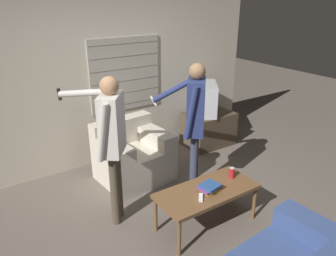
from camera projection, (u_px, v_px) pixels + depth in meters
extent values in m
plane|color=#665B51|center=(185.00, 228.00, 3.66)|extent=(16.00, 16.00, 0.00)
cube|color=beige|center=(104.00, 79.00, 4.74)|extent=(5.20, 0.06, 2.55)
cube|color=#A8A393|center=(126.00, 74.00, 4.87)|extent=(1.13, 0.02, 1.08)
cube|color=gray|center=(127.00, 104.00, 5.03)|extent=(1.11, 0.00, 0.01)
cube|color=gray|center=(127.00, 92.00, 4.96)|extent=(1.11, 0.00, 0.01)
cube|color=gray|center=(126.00, 81.00, 4.89)|extent=(1.11, 0.00, 0.01)
cube|color=gray|center=(126.00, 69.00, 4.82)|extent=(1.11, 0.00, 0.01)
cube|color=gray|center=(125.00, 56.00, 4.75)|extent=(1.11, 0.00, 0.01)
cube|color=gray|center=(124.00, 43.00, 4.68)|extent=(1.11, 0.00, 0.01)
cube|color=#384C7F|center=(324.00, 236.00, 2.79)|extent=(0.30, 0.88, 0.19)
cube|color=beige|center=(135.00, 164.00, 4.56)|extent=(0.98, 0.89, 0.46)
cube|color=beige|center=(122.00, 130.00, 4.62)|extent=(0.92, 0.28, 0.36)
cube|color=beige|center=(153.00, 136.00, 4.63)|extent=(0.31, 0.82, 0.21)
cube|color=beige|center=(112.00, 149.00, 4.24)|extent=(0.31, 0.82, 0.21)
cube|color=brown|center=(207.00, 191.00, 3.55)|extent=(1.13, 0.52, 0.04)
cylinder|color=brown|center=(156.00, 215.00, 3.54)|extent=(0.04, 0.04, 0.42)
cylinder|color=brown|center=(227.00, 186.00, 4.08)|extent=(0.04, 0.04, 0.42)
cylinder|color=brown|center=(179.00, 238.00, 3.20)|extent=(0.04, 0.04, 0.42)
cylinder|color=brown|center=(254.00, 203.00, 3.73)|extent=(0.04, 0.04, 0.42)
cube|color=#4C3D2D|center=(208.00, 129.00, 5.61)|extent=(0.81, 0.57, 0.57)
cube|color=#B2B2B7|center=(210.00, 99.00, 5.40)|extent=(0.54, 0.63, 0.51)
cube|color=navy|center=(204.00, 99.00, 5.41)|extent=(0.33, 0.45, 0.42)
cylinder|color=#4C4233|center=(115.00, 190.00, 3.59)|extent=(0.10, 0.10, 0.86)
cylinder|color=#4C4233|center=(118.00, 184.00, 3.71)|extent=(0.10, 0.10, 0.86)
cube|color=beige|center=(112.00, 124.00, 3.37)|extent=(0.39, 0.42, 0.64)
sphere|color=#A87A56|center=(109.00, 86.00, 3.21)|extent=(0.19, 0.19, 0.19)
cylinder|color=beige|center=(102.00, 133.00, 3.18)|extent=(0.17, 0.15, 0.62)
cylinder|color=beige|center=(87.00, 93.00, 3.48)|extent=(0.53, 0.43, 0.12)
cube|color=black|center=(59.00, 94.00, 3.51)|extent=(0.05, 0.05, 0.13)
cylinder|color=#33384C|center=(194.00, 167.00, 4.06)|extent=(0.10, 0.10, 0.87)
cylinder|color=#33384C|center=(194.00, 161.00, 4.19)|extent=(0.10, 0.10, 0.87)
cube|color=navy|center=(196.00, 107.00, 3.83)|extent=(0.41, 0.43, 0.66)
sphere|color=#846042|center=(197.00, 72.00, 3.68)|extent=(0.19, 0.19, 0.19)
cylinder|color=navy|center=(191.00, 113.00, 3.64)|extent=(0.17, 0.16, 0.63)
cylinder|color=navy|center=(175.00, 89.00, 4.01)|extent=(0.48, 0.42, 0.37)
cube|color=white|center=(154.00, 101.00, 4.10)|extent=(0.09, 0.09, 0.12)
cube|color=gold|center=(209.00, 189.00, 3.53)|extent=(0.20, 0.18, 0.03)
cube|color=#75387F|center=(209.00, 187.00, 3.51)|extent=(0.24, 0.18, 0.03)
cube|color=#284C89|center=(210.00, 186.00, 3.49)|extent=(0.22, 0.21, 0.03)
cylinder|color=red|center=(232.00, 173.00, 3.75)|extent=(0.07, 0.07, 0.12)
cylinder|color=silver|center=(232.00, 168.00, 3.73)|extent=(0.06, 0.06, 0.00)
cube|color=white|center=(201.00, 197.00, 3.38)|extent=(0.11, 0.13, 0.02)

